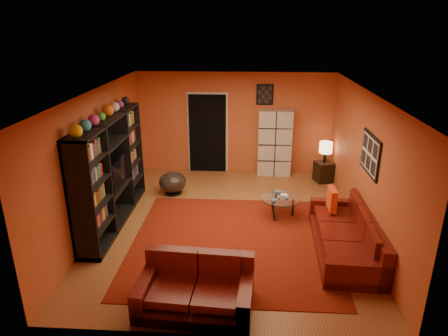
# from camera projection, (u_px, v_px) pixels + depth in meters

# --- Properties ---
(floor) EXTENTS (6.00, 6.00, 0.00)m
(floor) POSITION_uv_depth(u_px,v_px,m) (229.00, 223.00, 7.91)
(floor) COLOR brown
(floor) RESTS_ON ground
(ceiling) EXTENTS (6.00, 6.00, 0.00)m
(ceiling) POSITION_uv_depth(u_px,v_px,m) (229.00, 92.00, 7.01)
(ceiling) COLOR white
(ceiling) RESTS_ON wall_back
(wall_back) EXTENTS (6.00, 0.00, 6.00)m
(wall_back) POSITION_uv_depth(u_px,v_px,m) (235.00, 123.00, 10.27)
(wall_back) COLOR #B94F28
(wall_back) RESTS_ON floor
(wall_front) EXTENTS (6.00, 0.00, 6.00)m
(wall_front) POSITION_uv_depth(u_px,v_px,m) (216.00, 247.00, 4.66)
(wall_front) COLOR #B94F28
(wall_front) RESTS_ON floor
(wall_left) EXTENTS (0.00, 6.00, 6.00)m
(wall_left) POSITION_uv_depth(u_px,v_px,m) (98.00, 159.00, 7.61)
(wall_left) COLOR #B94F28
(wall_left) RESTS_ON floor
(wall_right) EXTENTS (0.00, 6.00, 6.00)m
(wall_right) POSITION_uv_depth(u_px,v_px,m) (365.00, 165.00, 7.32)
(wall_right) COLOR #B94F28
(wall_right) RESTS_ON floor
(rug) EXTENTS (3.60, 3.60, 0.01)m
(rug) POSITION_uv_depth(u_px,v_px,m) (232.00, 242.00, 7.25)
(rug) COLOR #57130A
(rug) RESTS_ON floor
(doorway) EXTENTS (0.95, 0.10, 2.04)m
(doorway) POSITION_uv_depth(u_px,v_px,m) (208.00, 134.00, 10.37)
(doorway) COLOR black
(doorway) RESTS_ON floor
(wall_art_right) EXTENTS (0.03, 1.00, 0.70)m
(wall_art_right) POSITION_uv_depth(u_px,v_px,m) (370.00, 154.00, 6.94)
(wall_art_right) COLOR black
(wall_art_right) RESTS_ON wall_right
(wall_art_back) EXTENTS (0.42, 0.03, 0.52)m
(wall_art_back) POSITION_uv_depth(u_px,v_px,m) (265.00, 95.00, 9.95)
(wall_art_back) COLOR black
(wall_art_back) RESTS_ON wall_back
(entertainment_unit) EXTENTS (0.45, 3.00, 2.10)m
(entertainment_unit) POSITION_uv_depth(u_px,v_px,m) (111.00, 172.00, 7.68)
(entertainment_unit) COLOR black
(entertainment_unit) RESTS_ON floor
(tv) EXTENTS (0.98, 0.13, 0.57)m
(tv) POSITION_uv_depth(u_px,v_px,m) (115.00, 172.00, 7.78)
(tv) COLOR black
(tv) RESTS_ON entertainment_unit
(sofa) EXTENTS (1.08, 2.41, 0.85)m
(sofa) POSITION_uv_depth(u_px,v_px,m) (350.00, 236.00, 6.90)
(sofa) COLOR #4E0E0A
(sofa) RESTS_ON rug
(loveseat) EXTENTS (1.63, 1.05, 0.85)m
(loveseat) POSITION_uv_depth(u_px,v_px,m) (196.00, 287.00, 5.57)
(loveseat) COLOR #4E0E0A
(loveseat) RESTS_ON rug
(throw_pillow) EXTENTS (0.12, 0.42, 0.42)m
(throw_pillow) POSITION_uv_depth(u_px,v_px,m) (332.00, 199.00, 7.50)
(throw_pillow) COLOR #EC401A
(throw_pillow) RESTS_ON sofa
(coffee_table) EXTENTS (0.82, 0.82, 0.41)m
(coffee_table) POSITION_uv_depth(u_px,v_px,m) (281.00, 200.00, 8.08)
(coffee_table) COLOR silver
(coffee_table) RESTS_ON floor
(storage_cabinet) EXTENTS (0.86, 0.40, 1.69)m
(storage_cabinet) POSITION_uv_depth(u_px,v_px,m) (275.00, 143.00, 10.18)
(storage_cabinet) COLOR beige
(storage_cabinet) RESTS_ON floor
(bowl_chair) EXTENTS (0.63, 0.63, 0.52)m
(bowl_chair) POSITION_uv_depth(u_px,v_px,m) (173.00, 182.00, 9.20)
(bowl_chair) COLOR black
(bowl_chair) RESTS_ON floor
(side_table) EXTENTS (0.50, 0.50, 0.50)m
(side_table) POSITION_uv_depth(u_px,v_px,m) (324.00, 172.00, 9.92)
(side_table) COLOR black
(side_table) RESTS_ON floor
(table_lamp) EXTENTS (0.31, 0.31, 0.52)m
(table_lamp) POSITION_uv_depth(u_px,v_px,m) (326.00, 148.00, 9.71)
(table_lamp) COLOR black
(table_lamp) RESTS_ON side_table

